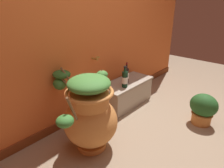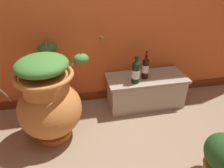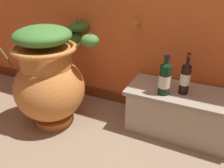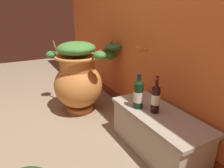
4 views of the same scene
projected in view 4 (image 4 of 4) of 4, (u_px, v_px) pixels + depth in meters
The scene contains 5 objects.
ground_plane at pixel (38, 151), 1.69m from camera, with size 7.00×7.00×0.00m, color gray.
terracotta_urn at pixel (79, 78), 2.27m from camera, with size 0.87×0.82×0.81m.
stone_ledge at pixel (157, 130), 1.65m from camera, with size 0.87×0.39×0.35m.
wine_bottle_left at pixel (156, 98), 1.57m from camera, with size 0.07×0.07×0.30m.
wine_bottle_middle at pixel (138, 93), 1.64m from camera, with size 0.08×0.08×0.30m.
Camera 4 is at (1.52, -0.11, 1.12)m, focal length 32.18 mm.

